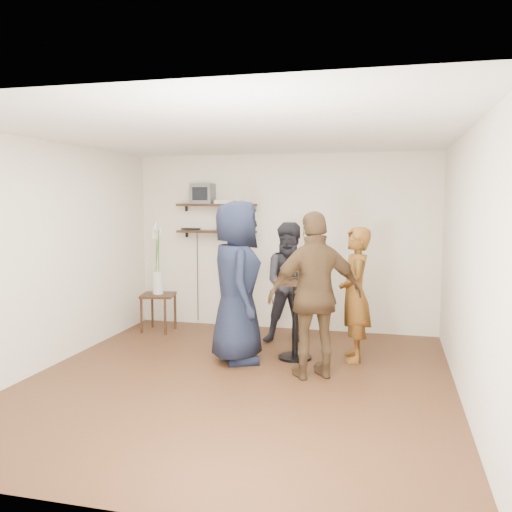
{
  "coord_description": "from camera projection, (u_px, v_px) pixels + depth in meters",
  "views": [
    {
      "loc": [
        1.56,
        -5.38,
        1.94
      ],
      "look_at": [
        0.11,
        0.4,
        1.31
      ],
      "focal_mm": 38.0,
      "sensor_mm": 36.0,
      "label": 1
    }
  ],
  "objects": [
    {
      "name": "drinks_table",
      "position": [
        295.0,
        308.0,
        6.55
      ],
      "size": [
        0.53,
        0.53,
        0.97
      ],
      "color": "black",
      "rests_on": "room"
    },
    {
      "name": "person_navy",
      "position": [
        237.0,
        282.0,
        6.42
      ],
      "size": [
        0.92,
        1.1,
        1.92
      ],
      "primitive_type": "imported",
      "rotation": [
        0.0,
        0.0,
        1.96
      ],
      "color": "black",
      "rests_on": "room"
    },
    {
      "name": "person_dark",
      "position": [
        292.0,
        283.0,
        7.24
      ],
      "size": [
        0.92,
        0.79,
        1.63
      ],
      "primitive_type": "imported",
      "rotation": [
        0.0,
        0.0,
        0.24
      ],
      "color": "black",
      "rests_on": "room"
    },
    {
      "name": "power_strip",
      "position": [
        191.0,
        229.0,
        8.3
      ],
      "size": [
        0.3,
        0.05,
        0.03
      ],
      "primitive_type": "cube",
      "color": "black",
      "rests_on": "shelf_lower"
    },
    {
      "name": "shelf_upper",
      "position": [
        216.0,
        205.0,
        8.11
      ],
      "size": [
        1.2,
        0.25,
        0.04
      ],
      "primitive_type": "cube",
      "color": "black",
      "rests_on": "room"
    },
    {
      "name": "shelf_lower",
      "position": [
        217.0,
        232.0,
        8.15
      ],
      "size": [
        1.2,
        0.25,
        0.04
      ],
      "primitive_type": "cube",
      "color": "black",
      "rests_on": "room"
    },
    {
      "name": "radio",
      "position": [
        224.0,
        227.0,
        8.11
      ],
      "size": [
        0.22,
        0.1,
        0.1
      ],
      "primitive_type": "cube",
      "color": "black",
      "rests_on": "shelf_lower"
    },
    {
      "name": "wine_glass_fl",
      "position": [
        289.0,
        269.0,
        6.48
      ],
      "size": [
        0.07,
        0.07,
        0.2
      ],
      "color": "silver",
      "rests_on": "drinks_table"
    },
    {
      "name": "person_brown",
      "position": [
        316.0,
        295.0,
        5.83
      ],
      "size": [
        1.15,
        0.89,
        1.81
      ],
      "primitive_type": "imported",
      "rotation": [
        0.0,
        0.0,
        3.63
      ],
      "color": "#4C3620",
      "rests_on": "room"
    },
    {
      "name": "side_table",
      "position": [
        158.0,
        300.0,
        7.94
      ],
      "size": [
        0.55,
        0.55,
        0.55
      ],
      "rotation": [
        0.0,
        0.0,
        0.2
      ],
      "color": "black",
      "rests_on": "room"
    },
    {
      "name": "wine_glass_br",
      "position": [
        298.0,
        268.0,
        6.49
      ],
      "size": [
        0.07,
        0.07,
        0.21
      ],
      "color": "silver",
      "rests_on": "drinks_table"
    },
    {
      "name": "wine_glass_bl",
      "position": [
        295.0,
        267.0,
        6.56
      ],
      "size": [
        0.07,
        0.07,
        0.22
      ],
      "color": "silver",
      "rests_on": "drinks_table"
    },
    {
      "name": "person_plaid",
      "position": [
        355.0,
        294.0,
        6.48
      ],
      "size": [
        0.48,
        0.64,
        1.61
      ],
      "primitive_type": "imported",
      "rotation": [
        0.0,
        0.0,
        -1.4
      ],
      "color": "red",
      "rests_on": "room"
    },
    {
      "name": "vase_lilies",
      "position": [
        158.0,
        271.0,
        7.9
      ],
      "size": [
        0.2,
        0.21,
        1.08
      ],
      "rotation": [
        0.0,
        0.0,
        0.2
      ],
      "color": "silver",
      "rests_on": "side_table"
    },
    {
      "name": "crt_monitor",
      "position": [
        203.0,
        194.0,
        8.14
      ],
      "size": [
        0.32,
        0.3,
        0.3
      ],
      "primitive_type": "cube",
      "color": "#59595B",
      "rests_on": "shelf_upper"
    },
    {
      "name": "room",
      "position": [
        237.0,
        261.0,
        5.63
      ],
      "size": [
        4.58,
        5.08,
        2.68
      ],
      "color": "#412615",
      "rests_on": "ground"
    },
    {
      "name": "wine_glass_fr",
      "position": [
        300.0,
        269.0,
        6.44
      ],
      "size": [
        0.07,
        0.07,
        0.2
      ],
      "color": "silver",
      "rests_on": "drinks_table"
    },
    {
      "name": "dvd_deck",
      "position": [
        229.0,
        202.0,
        8.05
      ],
      "size": [
        0.4,
        0.24,
        0.06
      ],
      "primitive_type": "cube",
      "color": "silver",
      "rests_on": "shelf_upper"
    }
  ]
}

